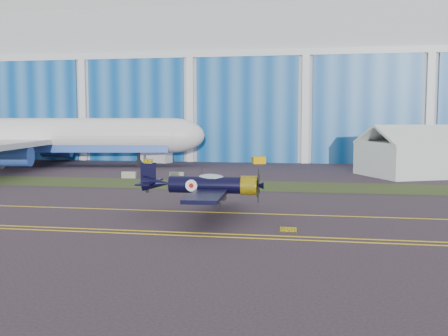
% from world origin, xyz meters
% --- Properties ---
extents(ground, '(260.00, 260.00, 0.00)m').
position_xyz_m(ground, '(0.00, 0.00, 0.00)').
color(ground, '#382B34').
rests_on(ground, ground).
extents(grass_median, '(260.00, 10.00, 0.02)m').
position_xyz_m(grass_median, '(0.00, 14.00, 0.02)').
color(grass_median, '#475128').
rests_on(grass_median, ground).
extents(hangar, '(220.00, 45.70, 30.00)m').
position_xyz_m(hangar, '(0.00, 71.79, 14.96)').
color(hangar, silver).
rests_on(hangar, ground).
extents(taxiway_centreline, '(200.00, 0.20, 0.02)m').
position_xyz_m(taxiway_centreline, '(0.00, -5.00, 0.01)').
color(taxiway_centreline, yellow).
rests_on(taxiway_centreline, ground).
extents(edge_line_far, '(80.00, 0.20, 0.02)m').
position_xyz_m(edge_line_far, '(0.00, -13.50, 0.01)').
color(edge_line_far, yellow).
rests_on(edge_line_far, ground).
extents(guard_board_right, '(1.20, 0.15, 0.35)m').
position_xyz_m(guard_board_right, '(22.00, -12.00, 0.17)').
color(guard_board_right, yellow).
rests_on(guard_board_right, ground).
extents(warbird, '(12.34, 14.68, 4.22)m').
position_xyz_m(warbird, '(14.77, -6.76, 2.67)').
color(warbird, black).
rests_on(warbird, ground).
extents(jetliner, '(76.82, 68.15, 23.92)m').
position_xyz_m(jetliner, '(-25.42, 35.17, 11.96)').
color(jetliner, white).
rests_on(jetliner, ground).
extents(tent, '(19.50, 17.41, 7.46)m').
position_xyz_m(tent, '(39.19, 30.00, 3.73)').
color(tent, white).
rests_on(tent, ground).
extents(shipping_container, '(6.59, 4.21, 2.66)m').
position_xyz_m(shipping_container, '(-6.20, 46.39, 1.33)').
color(shipping_container, silver).
rests_on(shipping_container, ground).
extents(tug, '(2.60, 2.02, 1.34)m').
position_xyz_m(tug, '(13.70, 46.50, 0.67)').
color(tug, '#F7B500').
rests_on(tug, ground).
extents(barrier_a, '(2.03, 0.72, 0.90)m').
position_xyz_m(barrier_a, '(-1.74, 19.62, 0.45)').
color(barrier_a, '#939F84').
rests_on(barrier_a, ground).
extents(barrier_b, '(2.06, 0.84, 0.90)m').
position_xyz_m(barrier_b, '(4.97, 20.27, 0.45)').
color(barrier_b, gray).
rests_on(barrier_b, ground).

